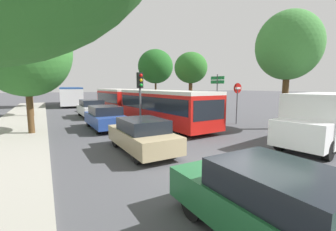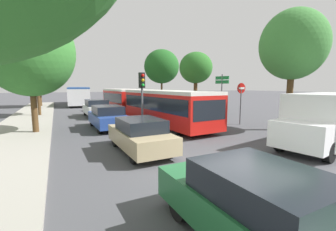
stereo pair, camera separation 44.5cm
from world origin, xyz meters
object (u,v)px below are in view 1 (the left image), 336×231
at_px(articulated_bus, 141,102).
at_px(tree_left_distant, 29,71).
at_px(no_entry_sign, 237,97).
at_px(tree_right_far, 156,67).
at_px(city_bus_rear, 71,95).
at_px(tree_left_far, 28,59).
at_px(queued_car_tan, 142,135).
at_px(tree_left_mid, 26,53).
at_px(direction_sign_post, 217,87).
at_px(queued_car_green, 276,206).
at_px(queued_car_blue, 105,117).
at_px(traffic_light, 140,88).
at_px(queued_car_white, 92,108).
at_px(white_van, 321,118).
at_px(tree_right_near, 288,46).
at_px(tree_right_mid, 191,68).

bearing_deg(articulated_bus, tree_left_distant, -157.04).
xyz_separation_m(no_entry_sign, tree_right_far, (1.48, 15.96, 3.28)).
xyz_separation_m(city_bus_rear, tree_left_far, (-4.18, -11.90, 3.41)).
distance_m(queued_car_tan, tree_right_far, 21.84).
xyz_separation_m(queued_car_tan, no_entry_sign, (8.27, 3.07, 1.19)).
bearing_deg(tree_right_far, tree_left_mid, -135.56).
xyz_separation_m(queued_car_tan, direction_sign_post, (9.76, 6.85, 1.87)).
bearing_deg(queued_car_green, queued_car_blue, -1.08).
distance_m(queued_car_tan, traffic_light, 4.92).
bearing_deg(queued_car_white, articulated_bus, -137.25).
bearing_deg(white_van, tree_right_near, -136.04).
bearing_deg(queued_car_green, tree_right_mid, -31.36).
bearing_deg(city_bus_rear, queued_car_green, -175.68).
bearing_deg(white_van, queued_car_tan, -33.19).
relative_size(white_van, tree_right_near, 0.76).
bearing_deg(tree_left_mid, queued_car_green, -71.51).
relative_size(articulated_bus, queued_car_blue, 3.84).
relative_size(traffic_light, tree_right_near, 0.49).
distance_m(no_entry_sign, tree_left_distant, 24.80).
bearing_deg(city_bus_rear, queued_car_blue, -175.73).
xyz_separation_m(queued_car_blue, tree_left_mid, (-3.86, -0.07, 3.57)).
distance_m(queued_car_tan, white_van, 7.66).
height_order(queued_car_tan, tree_left_far, tree_left_far).
xyz_separation_m(queued_car_tan, queued_car_white, (0.14, 11.57, 0.06)).
relative_size(queued_car_white, no_entry_sign, 1.51).
relative_size(queued_car_tan, no_entry_sign, 1.38).
bearing_deg(tree_right_near, tree_right_mid, 89.91).
distance_m(traffic_light, direction_sign_post, 8.51).
height_order(queued_car_green, no_entry_sign, no_entry_sign).
height_order(queued_car_blue, direction_sign_post, direction_sign_post).
bearing_deg(tree_left_mid, queued_car_white, 55.56).
relative_size(articulated_bus, traffic_light, 4.65).
xyz_separation_m(city_bus_rear, traffic_light, (1.74, -21.39, 1.08)).
height_order(white_van, direction_sign_post, direction_sign_post).
xyz_separation_m(city_bus_rear, tree_right_near, (9.52, -25.30, 3.53)).
distance_m(articulated_bus, tree_right_near, 10.67).
xyz_separation_m(city_bus_rear, queued_car_white, (0.23, -14.09, -0.67)).
bearing_deg(tree_left_mid, tree_left_far, 91.90).
bearing_deg(city_bus_rear, tree_right_near, -154.96).
bearing_deg(city_bus_rear, no_entry_sign, -155.28).
bearing_deg(traffic_light, tree_right_far, 146.08).
relative_size(queued_car_blue, traffic_light, 1.21).
xyz_separation_m(tree_left_mid, tree_left_far, (-0.27, 8.21, 0.55)).
bearing_deg(queued_car_blue, white_van, -141.16).
bearing_deg(city_bus_rear, articulated_bus, -164.60).
xyz_separation_m(traffic_light, no_entry_sign, (6.62, -1.20, -0.62)).
relative_size(articulated_bus, tree_left_far, 2.16).
bearing_deg(tree_left_far, no_entry_sign, -40.43).
height_order(tree_right_near, tree_right_far, tree_right_far).
relative_size(queued_car_blue, tree_right_mid, 0.70).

